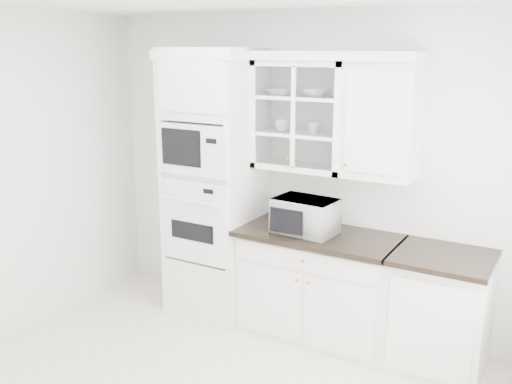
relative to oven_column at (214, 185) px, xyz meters
The scene contains 12 objects.
room_shell 1.37m from the oven_column, 52.79° to the right, with size 4.00×3.50×2.70m.
oven_column is the anchor object (origin of this frame).
base_cabinet_run 1.27m from the oven_column, ahead, with size 1.32×0.67×0.92m.
extra_base_cabinet 2.16m from the oven_column, ahead, with size 0.72×0.67×0.92m.
upper_cabinet_glass 1.03m from the oven_column, 12.10° to the left, with size 0.80×0.33×0.90m.
upper_cabinet_solid 1.60m from the oven_column, ahead, with size 0.55×0.33×0.90m, color white.
crown_molding 1.33m from the oven_column, 11.90° to the left, with size 2.14×0.38×0.07m, color white.
countertop_microwave 0.94m from the oven_column, ahead, with size 0.49×0.41×0.29m, color white.
bowl_a 1.03m from the oven_column, 15.58° to the left, with size 0.24×0.24×0.06m, color white.
bowl_b 1.24m from the oven_column, 11.11° to the left, with size 0.21×0.21×0.07m, color white.
cup_a 0.84m from the oven_column, 13.99° to the left, with size 0.13×0.13×0.10m, color white.
cup_b 1.06m from the oven_column, 11.62° to the left, with size 0.11×0.11×0.10m, color white.
Camera 1 is at (2.07, -2.68, 2.40)m, focal length 40.00 mm.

